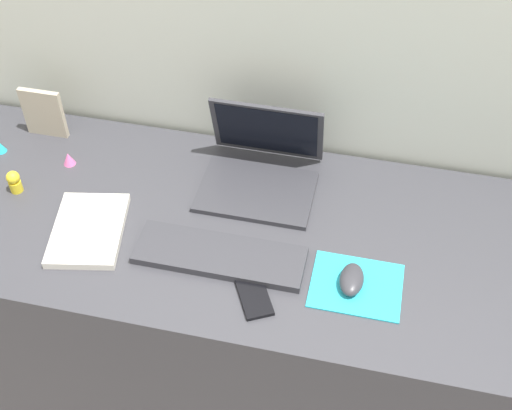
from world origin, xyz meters
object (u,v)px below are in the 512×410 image
Objects in this scene: laptop at (261,164)px; toy_figurine_cyan at (0,146)px; toy_figurine_pink at (69,159)px; toy_figurine_yellow at (14,182)px; picture_frame at (44,113)px; mouse at (352,280)px; cell_phone at (254,295)px; keyboard at (220,255)px; notebook_pad at (88,230)px.

laptop is 8.44× the size of toy_figurine_cyan.
toy_figurine_yellow is at bearing -125.03° from toy_figurine_pink.
picture_frame is 0.16m from toy_figurine_pink.
mouse is 0.91m from toy_figurine_yellow.
cell_phone is 0.87m from toy_figurine_cyan.
laptop is at bearing 6.23° from toy_figurine_pink.
toy_figurine_pink is (0.11, -0.11, -0.06)m from picture_frame.
toy_figurine_yellow is (-0.69, 0.20, 0.03)m from cell_phone.
picture_frame is 4.06× the size of toy_figurine_pink.
toy_figurine_yellow is at bearing 169.80° from keyboard.
keyboard is 0.55m from toy_figurine_pink.
notebook_pad is 0.28m from toy_figurine_pink.
keyboard is 0.34m from notebook_pad.
toy_figurine_cyan is (-0.81, 0.34, 0.01)m from cell_phone.
cell_phone is 3.60× the size of toy_figurine_cyan.
toy_figurine_pink is 0.16m from toy_figurine_yellow.
picture_frame is (-0.71, 0.44, 0.07)m from cell_phone.
mouse is at bearing -7.11° from cell_phone.
laptop reaches higher than toy_figurine_yellow.
notebook_pad is (-0.38, -0.29, -0.04)m from laptop.
laptop reaches higher than mouse.
keyboard is at bearing 110.14° from cell_phone.
notebook_pad is at bearing -142.70° from laptop.
keyboard is 6.36× the size of toy_figurine_yellow.
picture_frame is 0.15m from toy_figurine_cyan.
toy_figurine_cyan is (-0.74, -0.05, -0.04)m from laptop.
toy_figurine_pink is at bearing 162.84° from mouse.
notebook_pad is 1.60× the size of picture_frame.
laptop reaches higher than cell_phone.
keyboard is 0.74m from toy_figurine_cyan.
keyboard is 11.09× the size of toy_figurine_pink.
picture_frame is (-0.60, 0.34, 0.06)m from keyboard.
laptop is 4.65× the size of toy_figurine_yellow.
toy_figurine_pink is (-0.60, 0.33, 0.01)m from cell_phone.
toy_figurine_cyan is (-1.02, 0.26, -0.00)m from mouse.
mouse reaches higher than notebook_pad.
cell_phone is at bearing -16.10° from toy_figurine_yellow.
cell_phone is 0.72m from toy_figurine_yellow.
mouse is (0.28, -0.31, -0.03)m from laptop.
toy_figurine_yellow reaches higher than cell_phone.
keyboard is 2.73× the size of picture_frame.
keyboard is 11.54× the size of toy_figurine_cyan.
laptop is at bearing 132.40° from mouse.
notebook_pad reaches higher than cell_phone.
notebook_pad is 0.26m from toy_figurine_yellow.
picture_frame is at bearing 158.77° from mouse.
mouse reaches higher than toy_figurine_pink.
laptop is 0.73× the size of keyboard.
laptop reaches higher than toy_figurine_cyan.
picture_frame is (-0.64, 0.05, 0.02)m from laptop.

